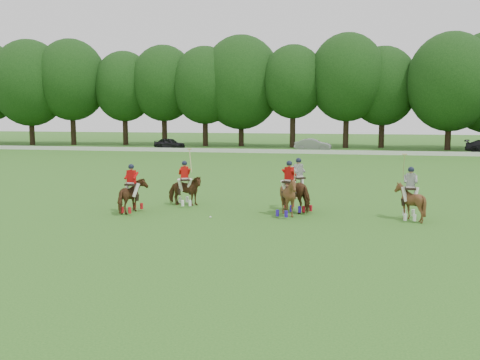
% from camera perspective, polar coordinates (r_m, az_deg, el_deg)
% --- Properties ---
extents(ground, '(180.00, 180.00, 0.00)m').
position_cam_1_polar(ground, '(21.71, -6.25, -4.97)').
color(ground, '#2A611B').
rests_on(ground, ground).
extents(tree_line, '(117.98, 14.32, 14.75)m').
position_cam_1_polar(tree_line, '(68.65, 5.95, 10.36)').
color(tree_line, black).
rests_on(tree_line, ground).
extents(boundary_rail, '(120.00, 0.10, 0.44)m').
position_cam_1_polar(boundary_rail, '(58.75, 4.74, 3.06)').
color(boundary_rail, white).
rests_on(boundary_rail, ground).
extents(car_left, '(4.17, 2.51, 1.33)m').
position_cam_1_polar(car_left, '(66.27, -7.53, 3.90)').
color(car_left, black).
rests_on(car_left, ground).
extents(car_mid, '(4.31, 1.75, 1.39)m').
position_cam_1_polar(car_mid, '(62.97, 7.77, 3.74)').
color(car_mid, gray).
rests_on(car_mid, ground).
extents(polo_red_a, '(1.15, 1.88, 2.24)m').
position_cam_1_polar(polo_red_a, '(24.86, -11.46, -1.62)').
color(polo_red_a, '#482713').
rests_on(polo_red_a, ground).
extents(polo_red_b, '(1.86, 1.75, 2.75)m').
position_cam_1_polar(polo_red_b, '(26.30, -5.91, -1.07)').
color(polo_red_b, '#482713').
rests_on(polo_red_b, ground).
extents(polo_red_c, '(1.93, 2.03, 2.46)m').
position_cam_1_polar(polo_red_c, '(23.66, 5.24, -1.70)').
color(polo_red_c, '#482713').
rests_on(polo_red_c, ground).
extents(polo_stripe_a, '(2.18, 2.21, 2.48)m').
position_cam_1_polar(polo_stripe_a, '(24.86, 6.22, -1.24)').
color(polo_stripe_a, '#482713').
rests_on(polo_stripe_a, ground).
extents(polo_stripe_b, '(1.36, 1.51, 2.82)m').
position_cam_1_polar(polo_stripe_b, '(23.87, 17.66, -2.15)').
color(polo_stripe_b, '#482713').
rests_on(polo_stripe_b, ground).
extents(polo_ball, '(0.09, 0.09, 0.09)m').
position_cam_1_polar(polo_ball, '(23.31, -3.18, -3.96)').
color(polo_ball, white).
rests_on(polo_ball, ground).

